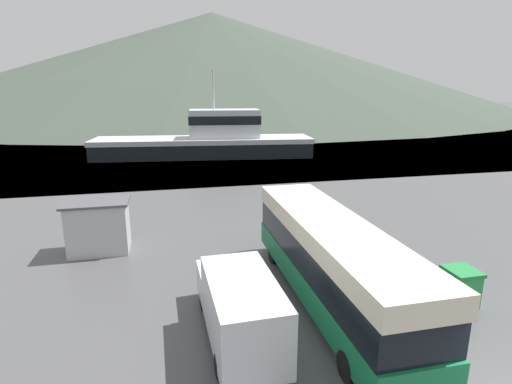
% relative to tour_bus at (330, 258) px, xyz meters
% --- Properties ---
extents(water_surface, '(240.00, 240.00, 0.00)m').
position_rel_tour_bus_xyz_m(water_surface, '(2.38, 139.52, -1.87)').
color(water_surface, slate).
rests_on(water_surface, ground).
extents(hill_backdrop, '(227.09, 227.09, 37.15)m').
position_rel_tour_bus_xyz_m(hill_backdrop, '(14.99, 157.24, 16.70)').
color(hill_backdrop, '#3D473D').
rests_on(hill_backdrop, ground).
extents(tour_bus, '(2.58, 11.66, 3.34)m').
position_rel_tour_bus_xyz_m(tour_bus, '(0.00, 0.00, 0.00)').
color(tour_bus, '#146B3D').
rests_on(tour_bus, ground).
extents(delivery_van, '(2.18, 6.14, 2.42)m').
position_rel_tour_bus_xyz_m(delivery_van, '(-3.79, -1.53, -0.60)').
color(delivery_van, silver).
rests_on(delivery_van, ground).
extents(fishing_boat, '(26.44, 8.72, 10.14)m').
position_rel_tour_bus_xyz_m(fishing_boat, '(-0.64, 35.38, 0.14)').
color(fishing_boat, black).
rests_on(fishing_boat, water_surface).
extents(storage_bin, '(1.13, 1.20, 1.41)m').
position_rel_tour_bus_xyz_m(storage_bin, '(4.90, -1.14, -1.15)').
color(storage_bin, green).
rests_on(storage_bin, ground).
extents(dock_kiosk, '(3.13, 2.20, 2.65)m').
position_rel_tour_bus_xyz_m(dock_kiosk, '(-9.32, 7.37, -0.54)').
color(dock_kiosk, '#B2B2B7').
rests_on(dock_kiosk, ground).
extents(small_boat, '(6.66, 3.93, 1.02)m').
position_rel_tour_bus_xyz_m(small_boat, '(8.27, 46.10, -1.37)').
color(small_boat, '#1E5138').
rests_on(small_boat, water_surface).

